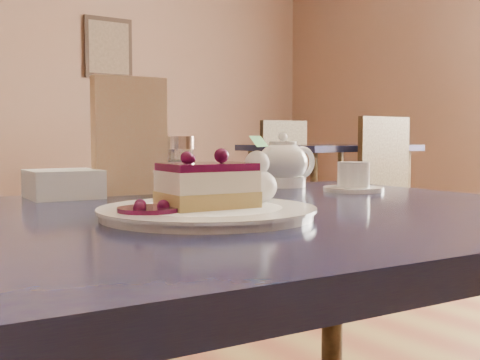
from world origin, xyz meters
TOP-DOWN VIEW (x-y plane):
  - main_table at (0.01, 0.39)m, footprint 1.14×0.80m
  - dessert_plate at (0.00, 0.35)m, footprint 0.26×0.26m
  - cheesecake_slice at (0.00, 0.35)m, footprint 0.11×0.08m
  - whipped_cream at (0.08, 0.35)m, footprint 0.05×0.05m
  - berry_sauce at (-0.07, 0.35)m, footprint 0.07×0.07m
  - tea_set at (0.38, 0.63)m, footprint 0.19×0.26m
  - menu_card at (0.05, 0.68)m, footprint 0.13×0.04m
  - sugar_shaker at (0.14, 0.67)m, footprint 0.05×0.05m
  - napkin_stack at (-0.06, 0.69)m, footprint 0.12×0.12m
  - bg_table_far_right at (2.39, 2.67)m, footprint 0.99×1.78m

SIDE VIEW (x-z plane):
  - bg_table_far_right at x=2.39m, z-range -0.52..0.66m
  - main_table at x=0.01m, z-range 0.27..0.95m
  - dessert_plate at x=0.00m, z-range 0.68..0.69m
  - berry_sauce at x=-0.07m, z-range 0.69..0.70m
  - napkin_stack at x=-0.06m, z-range 0.68..0.73m
  - whipped_cream at x=0.08m, z-range 0.69..0.74m
  - cheesecake_slice at x=0.00m, z-range 0.69..0.75m
  - tea_set at x=0.38m, z-range 0.67..0.77m
  - sugar_shaker at x=0.14m, z-range 0.68..0.78m
  - menu_card at x=0.05m, z-range 0.68..0.88m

